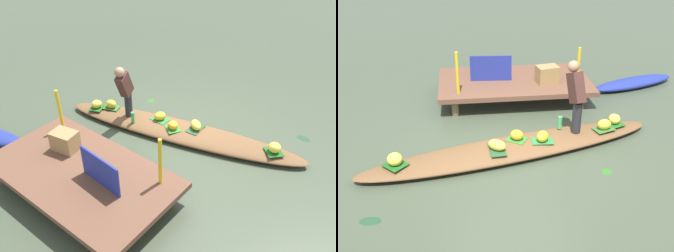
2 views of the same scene
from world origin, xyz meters
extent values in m
plane|color=#444F3C|center=(0.00, 0.00, 0.00)|extent=(40.00, 40.00, 0.00)
cube|color=brown|center=(0.32, 2.28, 0.37)|extent=(3.20, 1.80, 0.10)
cylinder|color=brown|center=(-0.96, 1.56, 0.16)|extent=(0.14, 0.14, 0.32)
cylinder|color=brown|center=(1.60, 1.56, 0.16)|extent=(0.14, 0.14, 0.32)
cylinder|color=brown|center=(-0.96, 3.00, 0.16)|extent=(0.14, 0.14, 0.32)
cylinder|color=brown|center=(1.60, 3.00, 0.16)|extent=(0.14, 0.14, 0.32)
ellipsoid|color=brown|center=(0.00, 0.00, 0.10)|extent=(5.21, 2.02, 0.19)
cube|color=#3B722F|center=(1.65, 0.30, 0.20)|extent=(0.41, 0.34, 0.01)
ellipsoid|color=gold|center=(1.65, 0.30, 0.29)|extent=(0.27, 0.21, 0.19)
cube|color=#2D813F|center=(0.49, 0.02, 0.20)|extent=(0.37, 0.27, 0.01)
ellipsoid|color=yellow|center=(0.49, 0.02, 0.28)|extent=(0.28, 0.31, 0.18)
cube|color=#29542E|center=(-0.30, -0.18, 0.20)|extent=(0.29, 0.46, 0.01)
ellipsoid|color=yellow|center=(-0.30, -0.18, 0.28)|extent=(0.36, 0.34, 0.17)
cube|color=#378331|center=(0.07, 0.12, 0.20)|extent=(0.41, 0.40, 0.01)
ellipsoid|color=gold|center=(0.07, 0.12, 0.28)|extent=(0.31, 0.30, 0.17)
cube|color=#1D5E1E|center=(-1.88, -0.43, 0.20)|extent=(0.44, 0.44, 0.01)
ellipsoid|color=#F8DF4B|center=(-1.88, -0.43, 0.30)|extent=(0.27, 0.27, 0.20)
cube|color=#256522|center=(1.91, 0.50, 0.20)|extent=(0.38, 0.41, 0.01)
ellipsoid|color=#E9CF4A|center=(1.91, 0.50, 0.28)|extent=(0.27, 0.29, 0.18)
cylinder|color=#28282D|center=(1.13, 0.28, 0.47)|extent=(0.16, 0.16, 0.55)
cube|color=#492924|center=(1.11, 0.38, 0.98)|extent=(0.28, 0.49, 0.59)
sphere|color=#9E7556|center=(1.07, 0.51, 1.31)|extent=(0.20, 0.20, 0.20)
cylinder|color=#41B960|center=(0.88, 0.42, 0.31)|extent=(0.07, 0.07, 0.23)
cube|color=navy|center=(-0.18, 2.28, 0.70)|extent=(0.87, 0.10, 0.54)
cylinder|color=yellow|center=(-0.88, 1.68, 0.85)|extent=(0.06, 0.06, 0.84)
cylinder|color=yellow|center=(1.52, 1.68, 0.85)|extent=(0.06, 0.06, 0.84)
cube|color=#9E7C4C|center=(0.98, 2.05, 0.60)|extent=(0.49, 0.40, 0.36)
ellipsoid|color=#306F22|center=(1.37, -0.72, 0.00)|extent=(0.21, 0.22, 0.01)
ellipsoid|color=#24492F|center=(-2.10, -1.47, 0.00)|extent=(0.31, 0.20, 0.01)
camera|label=1|loc=(-3.51, 4.86, 4.31)|focal=37.90mm
camera|label=2|loc=(-0.82, -5.78, 3.60)|focal=43.39mm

